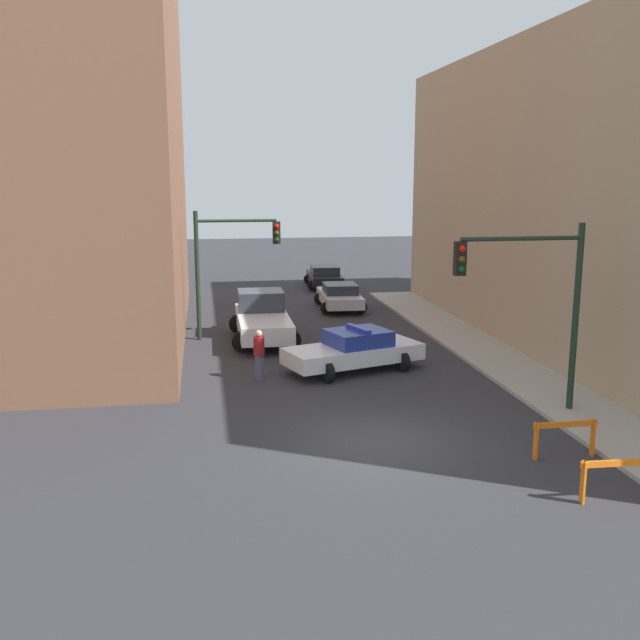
# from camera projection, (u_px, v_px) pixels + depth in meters

# --- Properties ---
(ground_plane) EXTENTS (120.00, 120.00, 0.00)m
(ground_plane) POSITION_uv_depth(u_px,v_px,m) (377.00, 442.00, 17.88)
(ground_plane) COLOR #2D2D33
(sidewalk_right) EXTENTS (2.40, 44.00, 0.12)m
(sidewalk_right) POSITION_uv_depth(u_px,v_px,m) (605.00, 426.00, 18.86)
(sidewalk_right) COLOR #9E998E
(sidewalk_right) RESTS_ON ground_plane
(traffic_light_near) EXTENTS (3.64, 0.35, 5.20)m
(traffic_light_near) POSITION_uv_depth(u_px,v_px,m) (538.00, 290.00, 19.23)
(traffic_light_near) COLOR black
(traffic_light_near) RESTS_ON sidewalk_right
(traffic_light_far) EXTENTS (3.44, 0.35, 5.20)m
(traffic_light_far) POSITION_uv_depth(u_px,v_px,m) (225.00, 256.00, 28.55)
(traffic_light_far) COLOR black
(traffic_light_far) RESTS_ON ground_plane
(police_car) EXTENTS (5.04, 3.24, 1.52)m
(police_car) POSITION_uv_depth(u_px,v_px,m) (354.00, 350.00, 24.29)
(police_car) COLOR white
(police_car) RESTS_ON ground_plane
(white_truck) EXTENTS (2.67, 5.42, 1.90)m
(white_truck) POSITION_uv_depth(u_px,v_px,m) (262.00, 318.00, 28.82)
(white_truck) COLOR silver
(white_truck) RESTS_ON ground_plane
(parked_car_near) EXTENTS (2.39, 4.37, 1.31)m
(parked_car_near) POSITION_uv_depth(u_px,v_px,m) (340.00, 296.00, 35.51)
(parked_car_near) COLOR silver
(parked_car_near) RESTS_ON ground_plane
(parked_car_mid) EXTENTS (2.44, 4.40, 1.31)m
(parked_car_mid) POSITION_uv_depth(u_px,v_px,m) (325.00, 276.00, 42.45)
(parked_car_mid) COLOR black
(parked_car_mid) RESTS_ON ground_plane
(pedestrian_crossing) EXTENTS (0.41, 0.41, 1.66)m
(pedestrian_crossing) POSITION_uv_depth(u_px,v_px,m) (259.00, 354.00, 23.18)
(pedestrian_crossing) COLOR #474C66
(pedestrian_crossing) RESTS_ON ground_plane
(barrier_front) EXTENTS (1.60, 0.22, 0.90)m
(barrier_front) POSITION_uv_depth(u_px,v_px,m) (617.00, 473.00, 14.50)
(barrier_front) COLOR orange
(barrier_front) RESTS_ON ground_plane
(barrier_mid) EXTENTS (1.60, 0.17, 0.90)m
(barrier_mid) POSITION_uv_depth(u_px,v_px,m) (565.00, 433.00, 16.75)
(barrier_mid) COLOR orange
(barrier_mid) RESTS_ON ground_plane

